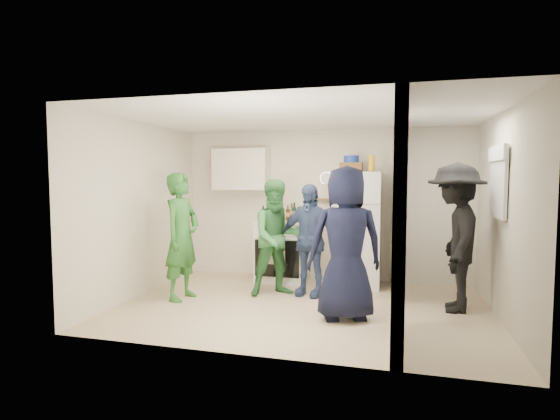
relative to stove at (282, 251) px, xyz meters
The scene contains 37 objects.
floor 1.59m from the stove, 65.34° to the right, with size 4.80×4.80×0.00m, color beige.
wall_back 1.03m from the stove, 27.69° to the left, with size 4.80×4.80×0.00m, color silver.
wall_front 3.22m from the stove, 78.42° to the right, with size 4.80×4.80×0.00m, color silver.
wall_left 2.36m from the stove, 142.28° to the right, with size 3.40×3.40×0.00m, color silver.
wall_right 3.41m from the stove, 24.34° to the right, with size 3.40×3.40×0.00m, color silver.
ceiling 2.51m from the stove, 65.34° to the right, with size 4.80×4.80×0.00m, color white.
partition_pier_back 2.00m from the stove, ahead, with size 0.12×1.20×2.50m, color silver.
partition_pier_front 3.16m from the stove, 53.48° to the right, with size 0.12×1.20×2.50m, color silver.
partition_header 2.91m from the stove, 36.84° to the right, with size 0.12×1.00×0.40m, color silver.
stove is the anchor object (origin of this frame).
upper_cabinet 1.56m from the stove, 168.99° to the left, with size 0.95×0.34×0.70m, color silver.
fridge 1.28m from the stove, ahead, with size 0.74×0.72×1.79m, color white.
wicker_basket 1.77m from the stove, ahead, with size 0.35×0.25×0.15m, color brown.
blue_bowl 1.87m from the stove, ahead, with size 0.24×0.24×0.11m, color #163098.
yellow_cup_stack_top 2.02m from the stove, ahead, with size 0.09×0.09×0.25m, color gold.
wall_clock 1.41m from the stove, 24.54° to the left, with size 0.22×0.22×0.03m, color white.
spice_shelf 1.09m from the stove, 24.00° to the left, with size 0.35×0.08×0.03m, color olive.
nook_window 3.43m from the stove, 21.25° to the right, with size 0.03×0.70×0.80m, color black.
nook_window_frame 3.41m from the stove, 21.35° to the right, with size 0.04×0.76×0.86m, color white.
nook_valance 3.53m from the stove, 21.51° to the right, with size 0.04×0.82×0.18m, color white.
yellow_cup_stack_stove 0.67m from the stove, 118.61° to the right, with size 0.09×0.09×0.25m, color yellow.
red_cup 0.63m from the stove, 42.27° to the right, with size 0.09×0.09×0.12m, color red.
person_green_left 1.83m from the stove, 127.44° to the right, with size 0.65×0.42×1.77m, color #2A6B2B.
person_green_center 0.94m from the stove, 80.00° to the right, with size 0.82×0.64×1.68m, color #337335.
person_denim 1.04m from the stove, 52.78° to the right, with size 0.95×0.40×1.62m, color #324A6E.
person_navy 2.17m from the stove, 54.70° to the right, with size 0.90×0.59×1.85m, color black.
person_nook 2.78m from the stove, 22.00° to the right, with size 1.22×0.70×1.89m, color black.
bottle_a 0.70m from the stove, 155.14° to the left, with size 0.06×0.06×0.27m, color brown.
bottle_b 0.68m from the stove, 155.89° to the right, with size 0.08×0.08×0.32m, color #1D571E.
bottle_c 0.65m from the stove, 119.95° to the left, with size 0.07×0.07×0.25m, color #B4BAC3.
bottle_d 0.64m from the stove, 79.08° to the right, with size 0.07×0.07×0.28m, color #521E0E.
bottle_e 0.67m from the stove, 55.38° to the left, with size 0.06×0.06×0.29m, color #A2AEB3.
bottle_f 0.68m from the stove, ahead, with size 0.08×0.08×0.30m, color #12311A.
bottle_g 0.69m from the stove, 28.59° to the left, with size 0.07×0.07×0.24m, color olive.
bottle_h 0.70m from the stove, 159.55° to the right, with size 0.07×0.07×0.25m, color #ADB6BA.
bottle_i 0.63m from the stove, 53.78° to the left, with size 0.06×0.06×0.25m, color #4C340D.
bottle_j 0.69m from the stove, 20.52° to the right, with size 0.08×0.08×0.25m, color #24692A.
Camera 1 is at (1.16, -5.57, 1.70)m, focal length 28.00 mm.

